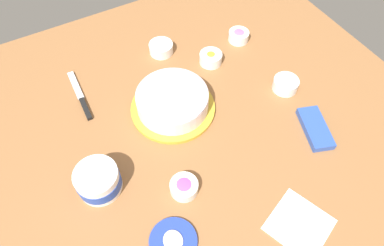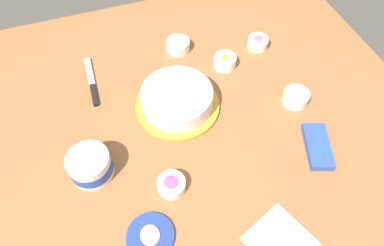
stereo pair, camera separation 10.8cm
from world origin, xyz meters
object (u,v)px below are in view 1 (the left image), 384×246
(candy_box_lower, at_px, (315,128))
(paper_napkin, at_px, (299,224))
(frosting_tub_lid, at_px, (173,241))
(sprinkle_bowl_pink, at_px, (239,36))
(sprinkle_bowl_orange, at_px, (286,84))
(sprinkle_bowl_yellow, at_px, (211,58))
(spreading_knife, at_px, (81,99))
(frosted_cake, at_px, (173,101))
(sprinkle_bowl_blue, at_px, (161,48))
(sprinkle_bowl_rainbow, at_px, (184,187))
(frosting_tub, at_px, (98,180))

(candy_box_lower, relative_size, paper_napkin, 1.06)
(frosting_tub_lid, xyz_separation_m, sprinkle_bowl_pink, (-0.58, 0.58, 0.02))
(frosting_tub_lid, bearing_deg, sprinkle_bowl_orange, 115.95)
(candy_box_lower, bearing_deg, sprinkle_bowl_yellow, -143.19)
(sprinkle_bowl_pink, bearing_deg, spreading_knife, -90.40)
(frosted_cake, xyz_separation_m, candy_box_lower, (0.30, 0.36, -0.03))
(sprinkle_bowl_blue, xyz_separation_m, sprinkle_bowl_yellow, (0.14, 0.14, 0.00))
(frosted_cake, distance_m, candy_box_lower, 0.47)
(spreading_knife, height_order, sprinkle_bowl_rainbow, sprinkle_bowl_rainbow)
(sprinkle_bowl_yellow, distance_m, paper_napkin, 0.66)
(frosting_tub, bearing_deg, sprinkle_bowl_yellow, 117.82)
(frosting_tub_lid, xyz_separation_m, paper_napkin, (0.12, 0.32, -0.00))
(sprinkle_bowl_pink, height_order, sprinkle_bowl_blue, sprinkle_bowl_pink)
(sprinkle_bowl_blue, bearing_deg, candy_box_lower, 25.57)
(frosting_tub, xyz_separation_m, sprinkle_bowl_yellow, (-0.28, 0.54, -0.02))
(sprinkle_bowl_rainbow, bearing_deg, candy_box_lower, 87.38)
(sprinkle_bowl_blue, height_order, sprinkle_bowl_rainbow, sprinkle_bowl_blue)
(paper_napkin, bearing_deg, frosting_tub_lid, -111.34)
(frosted_cake, relative_size, spreading_knife, 1.19)
(frosted_cake, relative_size, candy_box_lower, 1.77)
(frosting_tub, height_order, sprinkle_bowl_yellow, frosting_tub)
(candy_box_lower, bearing_deg, frosting_tub_lid, -60.98)
(sprinkle_bowl_orange, bearing_deg, sprinkle_bowl_blue, -141.62)
(spreading_knife, relative_size, sprinkle_bowl_rainbow, 2.92)
(frosted_cake, relative_size, frosting_tub, 2.25)
(sprinkle_bowl_rainbow, bearing_deg, sprinkle_bowl_orange, 108.99)
(frosting_tub, height_order, frosting_tub_lid, frosting_tub)
(sprinkle_bowl_orange, xyz_separation_m, sprinkle_bowl_rainbow, (0.17, -0.49, -0.00))
(sprinkle_bowl_pink, height_order, paper_napkin, sprinkle_bowl_pink)
(frosting_tub, height_order, sprinkle_bowl_orange, frosting_tub)
(candy_box_lower, bearing_deg, frosted_cake, -110.30)
(sprinkle_bowl_orange, xyz_separation_m, candy_box_lower, (0.19, -0.03, -0.01))
(frosting_tub_lid, relative_size, spreading_knife, 0.54)
(frosted_cake, relative_size, sprinkle_bowl_yellow, 3.39)
(frosting_tub, xyz_separation_m, candy_box_lower, (0.14, 0.67, -0.03))
(sprinkle_bowl_rainbow, bearing_deg, paper_napkin, 42.85)
(sprinkle_bowl_orange, bearing_deg, spreading_knife, -114.70)
(spreading_knife, height_order, candy_box_lower, candy_box_lower)
(frosting_tub_lid, height_order, spreading_knife, frosting_tub_lid)
(sprinkle_bowl_pink, xyz_separation_m, sprinkle_bowl_rainbow, (0.46, -0.49, -0.00))
(frosting_tub_lid, xyz_separation_m, candy_box_lower, (-0.10, 0.56, 0.01))
(frosted_cake, bearing_deg, sprinkle_bowl_orange, 74.46)
(frosted_cake, distance_m, sprinkle_bowl_orange, 0.40)
(frosted_cake, distance_m, sprinkle_bowl_rainbow, 0.30)
(frosting_tub, xyz_separation_m, spreading_knife, (-0.34, 0.06, -0.04))
(spreading_knife, bearing_deg, sprinkle_bowl_yellow, 83.16)
(candy_box_lower, bearing_deg, paper_napkin, -28.33)
(frosting_tub_lid, xyz_separation_m, sprinkle_bowl_blue, (-0.66, 0.29, 0.01))
(frosting_tub, height_order, sprinkle_bowl_rainbow, frosting_tub)
(sprinkle_bowl_blue, distance_m, sprinkle_bowl_rainbow, 0.58)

